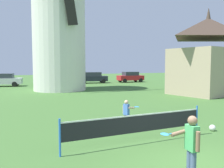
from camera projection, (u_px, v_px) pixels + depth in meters
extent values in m
cylinder|color=silver|center=(59.00, 35.00, 24.26)|extent=(5.27, 5.27, 11.18)
cylinder|color=blue|center=(60.00, 138.00, 6.75)|extent=(0.06, 0.06, 1.10)
cylinder|color=blue|center=(197.00, 120.00, 8.85)|extent=(0.06, 0.06, 1.10)
cube|color=black|center=(137.00, 124.00, 7.79)|extent=(5.03, 0.01, 0.55)
cube|color=white|center=(138.00, 115.00, 7.76)|extent=(5.03, 0.02, 0.04)
cylinder|color=slate|center=(193.00, 166.00, 5.40)|extent=(0.13, 0.13, 0.66)
cylinder|color=slate|center=(189.00, 163.00, 5.53)|extent=(0.13, 0.13, 0.66)
cube|color=#4CB266|center=(192.00, 138.00, 5.41)|extent=(0.21, 0.34, 0.59)
sphere|color=#89664C|center=(192.00, 121.00, 5.38)|extent=(0.22, 0.22, 0.22)
cylinder|color=#89664C|center=(198.00, 142.00, 5.22)|extent=(0.09, 0.09, 0.44)
cylinder|color=#89664C|center=(180.00, 133.00, 5.52)|extent=(0.46, 0.15, 0.17)
cylinder|color=#338CCC|center=(173.00, 133.00, 5.47)|extent=(0.22, 0.05, 0.04)
ellipsoid|color=#338CCC|center=(165.00, 134.00, 5.40)|extent=(0.21, 0.26, 0.03)
cylinder|color=slate|center=(125.00, 121.00, 10.09)|extent=(0.10, 0.10, 0.51)
cylinder|color=slate|center=(127.00, 121.00, 9.99)|extent=(0.10, 0.10, 0.51)
cube|color=#4C7AD1|center=(126.00, 109.00, 10.00)|extent=(0.21, 0.28, 0.46)
sphere|color=#DBB28E|center=(126.00, 102.00, 9.97)|extent=(0.17, 0.17, 0.17)
cylinder|color=#DBB28E|center=(123.00, 109.00, 10.12)|extent=(0.07, 0.07, 0.34)
cylinder|color=#DBB28E|center=(131.00, 108.00, 10.00)|extent=(0.35, 0.18, 0.13)
cylinder|color=#338CCC|center=(133.00, 107.00, 10.09)|extent=(0.22, 0.10, 0.04)
ellipsoid|color=#338CCC|center=(137.00, 107.00, 10.24)|extent=(0.25, 0.29, 0.03)
sphere|color=silver|center=(212.00, 128.00, 9.43)|extent=(0.25, 0.25, 0.25)
cube|color=silver|center=(2.00, 81.00, 28.78)|extent=(4.70, 2.58, 0.70)
cube|color=#2D333D|center=(2.00, 76.00, 28.73)|extent=(2.74, 1.98, 0.56)
cylinder|color=black|center=(17.00, 83.00, 29.97)|extent=(0.62, 0.30, 0.60)
cylinder|color=black|center=(15.00, 84.00, 28.31)|extent=(0.62, 0.30, 0.60)
cube|color=#1E6638|center=(53.00, 80.00, 30.78)|extent=(4.55, 2.18, 0.70)
cube|color=#2D333D|center=(53.00, 75.00, 30.73)|extent=(2.61, 1.76, 0.56)
cylinder|color=black|center=(64.00, 82.00, 32.08)|extent=(0.62, 0.25, 0.60)
cylinder|color=black|center=(65.00, 83.00, 30.46)|extent=(0.62, 0.25, 0.60)
cylinder|color=black|center=(41.00, 83.00, 31.15)|extent=(0.62, 0.25, 0.60)
cylinder|color=black|center=(41.00, 83.00, 29.54)|extent=(0.62, 0.25, 0.60)
cube|color=#1E232D|center=(93.00, 79.00, 34.14)|extent=(4.33, 2.49, 0.70)
cube|color=#2D333D|center=(93.00, 74.00, 34.09)|extent=(2.54, 1.93, 0.56)
cylinder|color=black|center=(101.00, 80.00, 35.30)|extent=(0.62, 0.30, 0.60)
cylinder|color=black|center=(103.00, 81.00, 33.65)|extent=(0.62, 0.30, 0.60)
cylinder|color=black|center=(83.00, 81.00, 34.69)|extent=(0.62, 0.30, 0.60)
cylinder|color=black|center=(84.00, 81.00, 33.04)|extent=(0.62, 0.30, 0.60)
cube|color=red|center=(130.00, 78.00, 35.94)|extent=(3.92, 1.88, 0.70)
cube|color=#2D333D|center=(130.00, 74.00, 35.89)|extent=(2.22, 1.60, 0.56)
cylinder|color=black|center=(135.00, 80.00, 37.24)|extent=(0.61, 0.21, 0.60)
cylinder|color=black|center=(141.00, 80.00, 35.66)|extent=(0.61, 0.21, 0.60)
cylinder|color=black|center=(120.00, 80.00, 36.27)|extent=(0.61, 0.21, 0.60)
cylinder|color=black|center=(125.00, 81.00, 34.70)|extent=(0.61, 0.21, 0.60)
cube|color=tan|center=(207.00, 72.00, 21.27)|extent=(6.76, 5.51, 4.00)
pyramid|color=#423328|center=(208.00, 28.00, 20.96)|extent=(7.10, 5.79, 1.80)
cone|color=#423328|center=(208.00, 18.00, 20.89)|extent=(0.70, 0.70, 1.80)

